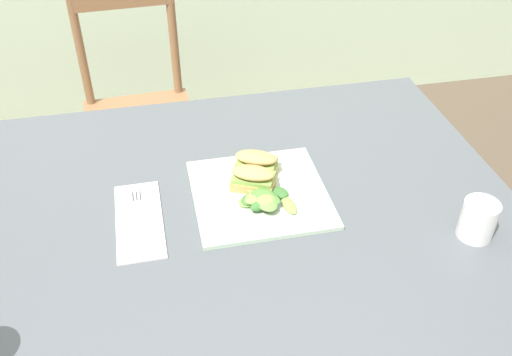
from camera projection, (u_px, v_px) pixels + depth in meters
The scene contains 9 objects.
dining_table at pixel (224, 246), 1.31m from camera, with size 1.32×0.98×0.74m.
chair_wooden_far at pixel (139, 115), 2.12m from camera, with size 0.42×0.42×0.87m.
plate_lunch at pixel (260, 194), 1.28m from camera, with size 0.30×0.30×0.01m, color beige.
sandwich_half_front at pixel (253, 178), 1.27m from camera, with size 0.11×0.10×0.06m.
sandwich_half_back at pixel (256, 163), 1.32m from camera, with size 0.11×0.10×0.06m.
salad_mixed_greens at pixel (264, 199), 1.24m from camera, with size 0.13×0.13×0.03m.
napkin_folded at pixel (139, 220), 1.21m from camera, with size 0.10×0.25×0.00m, color silver.
fork_on_napkin at pixel (138, 214), 1.23m from camera, with size 0.03×0.19×0.00m.
cup_extra_side at pixel (478, 220), 1.16m from camera, with size 0.07×0.07×0.08m, color white.
Camera 1 is at (-0.14, -0.86, 1.56)m, focal length 39.80 mm.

